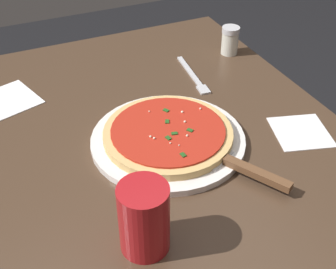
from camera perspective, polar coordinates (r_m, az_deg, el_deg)
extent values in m
cube|color=black|center=(1.46, -20.22, -6.57)|extent=(0.06, 0.06, 0.74)
cube|color=black|center=(1.57, 3.31, -0.17)|extent=(0.06, 0.06, 0.74)
cube|color=#473323|center=(0.94, -2.42, -0.33)|extent=(0.95, 0.79, 0.03)
cylinder|color=white|center=(0.90, 0.00, -0.67)|extent=(0.31, 0.31, 0.01)
cylinder|color=#DBB26B|center=(0.89, 0.00, 0.07)|extent=(0.26, 0.26, 0.02)
cylinder|color=red|center=(0.88, 0.00, 0.59)|extent=(0.23, 0.23, 0.00)
sphere|color=#EFEACC|center=(0.86, 2.44, -0.15)|extent=(0.00, 0.00, 0.00)
sphere|color=#EFEACC|center=(0.84, 1.41, -1.37)|extent=(0.00, 0.00, 0.00)
sphere|color=#EFEACC|center=(0.84, 0.29, -1.09)|extent=(0.00, 0.00, 0.00)
sphere|color=#EFEACC|center=(0.90, 2.14, 1.63)|extent=(0.00, 0.00, 0.00)
sphere|color=#EFEACC|center=(0.94, 4.12, 3.29)|extent=(0.00, 0.00, 0.00)
sphere|color=#EFEACC|center=(0.86, -2.24, -0.27)|extent=(0.00, 0.00, 0.00)
sphere|color=#EFEACC|center=(0.93, 1.81, 2.87)|extent=(0.01, 0.01, 0.01)
sphere|color=#EFEACC|center=(0.86, -1.76, -0.47)|extent=(0.00, 0.00, 0.00)
sphere|color=#EFEACC|center=(0.93, -2.40, 2.93)|extent=(0.00, 0.00, 0.00)
cube|color=#23561E|center=(0.82, 1.93, -2.58)|extent=(0.01, 0.01, 0.00)
cube|color=#23561E|center=(0.86, 0.04, -0.43)|extent=(0.01, 0.01, 0.00)
cube|color=#23561E|center=(0.93, -0.26, 3.09)|extent=(0.01, 0.01, 0.00)
cube|color=#23561E|center=(0.90, -0.11, 1.66)|extent=(0.01, 0.01, 0.00)
cube|color=#23561E|center=(0.88, 2.80, 0.56)|extent=(0.01, 0.01, 0.00)
cube|color=#23561E|center=(0.87, 0.82, 0.14)|extent=(0.01, 0.01, 0.00)
cube|color=silver|center=(0.86, 4.60, -2.28)|extent=(0.11, 0.11, 0.00)
cube|color=brown|center=(0.82, 11.18, -4.84)|extent=(0.12, 0.08, 0.01)
cylinder|color=#B2191E|center=(0.68, -3.05, -10.56)|extent=(0.08, 0.08, 0.12)
cube|color=white|center=(1.09, -20.01, 3.96)|extent=(0.16, 0.17, 0.00)
cube|color=white|center=(0.97, 16.46, 0.30)|extent=(0.14, 0.14, 0.00)
cube|color=silver|center=(1.14, 2.73, 8.03)|extent=(0.15, 0.03, 0.00)
cube|color=silver|center=(1.06, 4.50, 5.67)|extent=(0.04, 0.03, 0.00)
cylinder|color=silver|center=(1.22, 7.82, 11.42)|extent=(0.04, 0.04, 0.06)
cylinder|color=silver|center=(1.21, 7.97, 12.99)|extent=(0.05, 0.05, 0.01)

